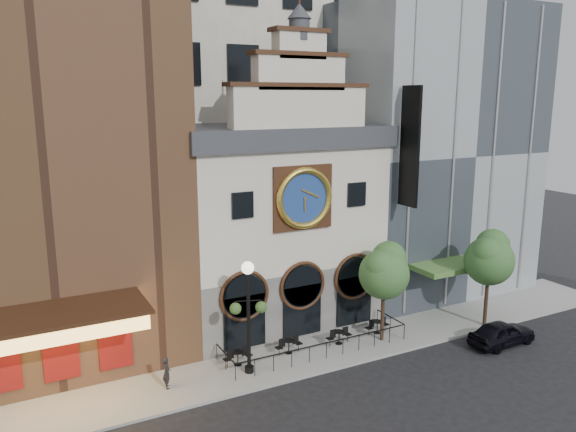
% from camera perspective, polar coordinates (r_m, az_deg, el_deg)
% --- Properties ---
extents(ground, '(120.00, 120.00, 0.00)m').
position_cam_1_polar(ground, '(30.54, 5.13, -15.33)').
color(ground, black).
rests_on(ground, ground).
extents(sidewalk, '(44.00, 5.00, 0.15)m').
position_cam_1_polar(sidewalk, '(32.41, 2.68, -13.45)').
color(sidewalk, gray).
rests_on(sidewalk, ground).
extents(clock_building, '(12.60, 8.78, 18.65)m').
position_cam_1_polar(clock_building, '(34.73, -1.64, -0.14)').
color(clock_building, '#605E5B').
rests_on(clock_building, ground).
extents(theater_building, '(14.00, 15.60, 25.00)m').
position_cam_1_polar(theater_building, '(32.75, -24.64, 8.49)').
color(theater_building, brown).
rests_on(theater_building, ground).
extents(retail_building, '(14.00, 14.40, 20.00)m').
position_cam_1_polar(retail_building, '(43.12, 12.83, 6.59)').
color(retail_building, gray).
rests_on(retail_building, ground).
extents(office_tower, '(20.00, 16.00, 40.00)m').
position_cam_1_polar(office_tower, '(45.61, -8.89, 19.44)').
color(office_tower, '#BAB5A7').
rests_on(office_tower, ground).
extents(cafe_railing, '(10.60, 2.60, 0.90)m').
position_cam_1_polar(cafe_railing, '(32.19, 2.69, -12.61)').
color(cafe_railing, black).
rests_on(cafe_railing, sidewalk).
extents(bistro_0, '(1.58, 0.68, 0.90)m').
position_cam_1_polar(bistro_0, '(30.52, -5.12, -14.06)').
color(bistro_0, black).
rests_on(bistro_0, sidewalk).
extents(bistro_1, '(1.58, 0.68, 0.90)m').
position_cam_1_polar(bistro_1, '(31.67, 0.08, -12.99)').
color(bistro_1, black).
rests_on(bistro_1, sidewalk).
extents(bistro_2, '(1.58, 0.68, 0.90)m').
position_cam_1_polar(bistro_2, '(32.88, 5.21, -12.07)').
color(bistro_2, black).
rests_on(bistro_2, sidewalk).
extents(bistro_3, '(1.58, 0.68, 0.90)m').
position_cam_1_polar(bistro_3, '(34.51, 9.05, -10.97)').
color(bistro_3, black).
rests_on(bistro_3, sidewalk).
extents(car_right, '(4.27, 1.81, 1.44)m').
position_cam_1_polar(car_right, '(35.10, 20.90, -11.05)').
color(car_right, black).
rests_on(car_right, ground).
extents(pedestrian, '(0.43, 0.61, 1.59)m').
position_cam_1_polar(pedestrian, '(28.76, -12.22, -15.29)').
color(pedestrian, black).
rests_on(pedestrian, sidewalk).
extents(lamppost, '(1.82, 1.03, 5.91)m').
position_cam_1_polar(lamppost, '(28.49, -4.06, -8.99)').
color(lamppost, black).
rests_on(lamppost, sidewalk).
extents(tree_left, '(3.00, 2.89, 5.77)m').
position_cam_1_polar(tree_left, '(32.46, 9.78, -5.40)').
color(tree_left, '#382619').
rests_on(tree_left, sidewalk).
extents(tree_right, '(3.10, 2.98, 5.96)m').
position_cam_1_polar(tree_right, '(36.16, 19.80, -3.91)').
color(tree_right, '#382619').
rests_on(tree_right, sidewalk).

